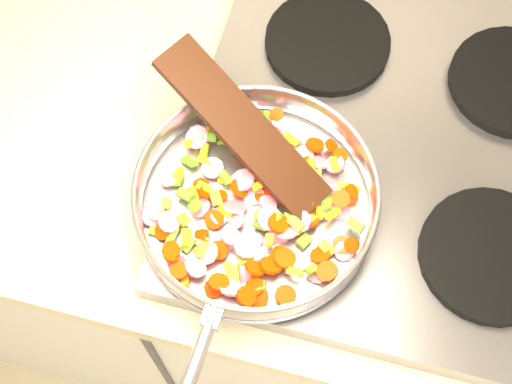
# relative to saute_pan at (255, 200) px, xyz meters

# --- Properties ---
(cooktop) EXTENTS (0.60, 0.60, 0.04)m
(cooktop) POSITION_rel_saute_pan_xyz_m (0.17, 0.16, -0.07)
(cooktop) COLOR #939399
(cooktop) RESTS_ON counter_top
(grate_fl) EXTENTS (0.19, 0.19, 0.02)m
(grate_fl) POSITION_rel_saute_pan_xyz_m (0.03, 0.02, -0.04)
(grate_fl) COLOR black
(grate_fl) RESTS_ON cooktop
(grate_fr) EXTENTS (0.19, 0.19, 0.02)m
(grate_fr) POSITION_rel_saute_pan_xyz_m (0.31, 0.02, -0.04)
(grate_fr) COLOR black
(grate_fr) RESTS_ON cooktop
(grate_bl) EXTENTS (0.19, 0.19, 0.02)m
(grate_bl) POSITION_rel_saute_pan_xyz_m (0.03, 0.30, -0.04)
(grate_bl) COLOR black
(grate_bl) RESTS_ON cooktop
(saute_pan) EXTENTS (0.36, 0.53, 0.06)m
(saute_pan) POSITION_rel_saute_pan_xyz_m (0.00, 0.00, 0.00)
(saute_pan) COLOR #9E9EA5
(saute_pan) RESTS_ON grate_fl
(vegetable_heap) EXTENTS (0.29, 0.30, 0.05)m
(vegetable_heap) POSITION_rel_saute_pan_xyz_m (0.01, -0.00, -0.01)
(vegetable_heap) COLOR #FF2E00
(vegetable_heap) RESTS_ON saute_pan
(wooden_spatula) EXTENTS (0.26, 0.19, 0.11)m
(wooden_spatula) POSITION_rel_saute_pan_xyz_m (-0.04, 0.08, 0.04)
(wooden_spatula) COLOR black
(wooden_spatula) RESTS_ON saute_pan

